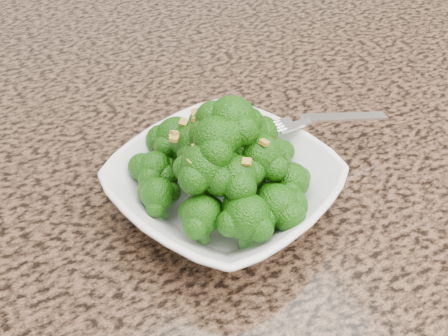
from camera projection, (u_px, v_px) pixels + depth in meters
granite_counter at (306, 129)px, 0.66m from camera, size 1.64×1.04×0.03m
bowl at (224, 188)px, 0.53m from camera, size 0.26×0.26×0.05m
broccoli_pile at (224, 137)px, 0.49m from camera, size 0.18×0.18×0.08m
garlic_topping at (224, 98)px, 0.46m from camera, size 0.11×0.11×0.01m
fork at (304, 123)px, 0.56m from camera, size 0.17×0.05×0.01m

